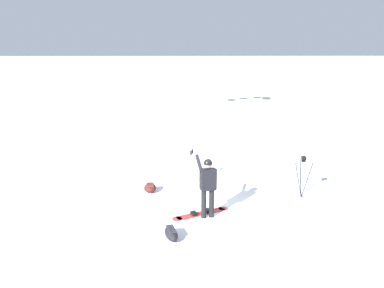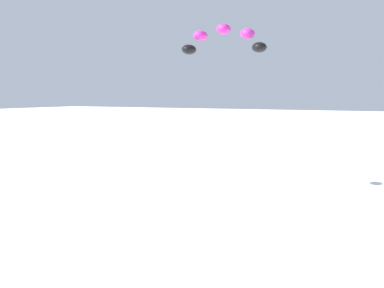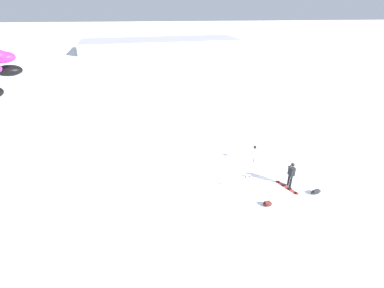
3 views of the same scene
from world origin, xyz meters
TOP-DOWN VIEW (x-y plane):
  - traction_kite at (-3.79, 12.74)m, footprint 3.99×1.85m

SIDE VIEW (x-z plane):
  - traction_kite at x=-3.79m, z-range 7.64..8.93m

